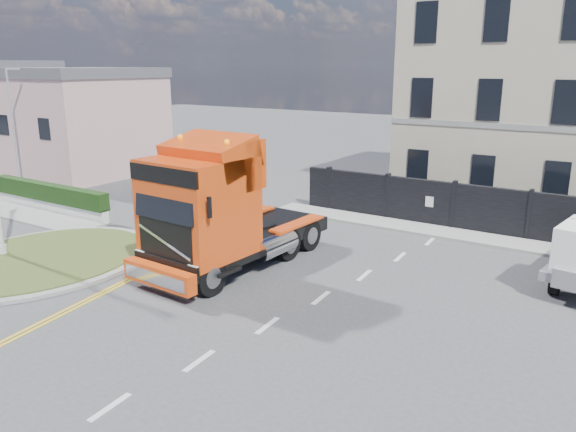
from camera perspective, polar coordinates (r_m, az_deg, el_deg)
The scene contains 11 objects.
ground at distance 18.88m, azimuth -3.87°, elevation -5.96°, with size 120.00×120.00×0.00m, color #424244.
traffic_island at distance 21.86m, azimuth -23.72°, elevation -4.05°, with size 6.80×6.80×0.17m.
hedge_wall at distance 28.93m, azimuth -23.13°, elevation 1.84°, with size 8.00×0.55×1.35m.
pavement_side at distance 28.51m, azimuth -24.80°, elevation 0.05°, with size 8.50×1.80×0.10m, color gray.
seaside_bldg_pink at distance 38.52m, azimuth -20.19°, elevation 8.58°, with size 8.00×8.00×6.00m, color #C9A09D.
seaside_bldg_cream at distance 46.24m, azimuth -24.23°, elevation 8.51°, with size 9.00×8.00×5.00m, color silver.
hoarding_fence at distance 24.12m, azimuth 22.24°, elevation 0.11°, with size 18.80×0.25×2.00m.
georgian_building at distance 30.92m, azimuth 24.92°, elevation 11.90°, with size 12.30×10.30×12.80m.
pavement_far at distance 23.61m, azimuth 20.28°, elevation -2.38°, with size 20.00×1.60×0.12m, color gray.
truck at distance 18.65m, azimuth -7.42°, elevation 0.20°, with size 3.19×7.65×4.50m.
lamppost_slim at distance 34.70m, azimuth -26.23°, elevation 8.92°, with size 0.27×0.55×6.68m.
Camera 1 is at (10.63, -14.06, 6.79)m, focal length 35.00 mm.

